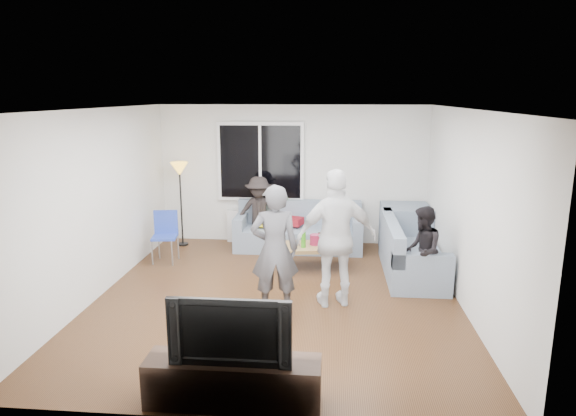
# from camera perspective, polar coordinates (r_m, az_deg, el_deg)

# --- Properties ---
(floor) EXTENTS (5.00, 5.50, 0.04)m
(floor) POSITION_cam_1_polar(r_m,az_deg,el_deg) (7.16, -1.24, -10.23)
(floor) COLOR #56351C
(floor) RESTS_ON ground
(ceiling) EXTENTS (5.00, 5.50, 0.04)m
(ceiling) POSITION_cam_1_polar(r_m,az_deg,el_deg) (6.59, -1.35, 11.40)
(ceiling) COLOR white
(ceiling) RESTS_ON ground
(wall_back) EXTENTS (5.00, 0.04, 2.60)m
(wall_back) POSITION_cam_1_polar(r_m,az_deg,el_deg) (9.46, 0.55, 3.81)
(wall_back) COLOR silver
(wall_back) RESTS_ON ground
(wall_front) EXTENTS (5.00, 0.04, 2.60)m
(wall_front) POSITION_cam_1_polar(r_m,az_deg,el_deg) (4.12, -5.56, -8.33)
(wall_front) COLOR silver
(wall_front) RESTS_ON ground
(wall_left) EXTENTS (0.04, 5.50, 2.60)m
(wall_left) POSITION_cam_1_polar(r_m,az_deg,el_deg) (7.46, -20.92, 0.50)
(wall_left) COLOR silver
(wall_left) RESTS_ON ground
(wall_right) EXTENTS (0.04, 5.50, 2.60)m
(wall_right) POSITION_cam_1_polar(r_m,az_deg,el_deg) (6.95, 19.84, -0.28)
(wall_right) COLOR silver
(wall_right) RESTS_ON ground
(window_frame) EXTENTS (1.62, 0.06, 1.47)m
(window_frame) POSITION_cam_1_polar(r_m,az_deg,el_deg) (9.41, -3.14, 5.28)
(window_frame) COLOR white
(window_frame) RESTS_ON wall_back
(window_glass) EXTENTS (1.50, 0.02, 1.35)m
(window_glass) POSITION_cam_1_polar(r_m,az_deg,el_deg) (9.37, -3.18, 5.25)
(window_glass) COLOR black
(window_glass) RESTS_ON window_frame
(window_mullion) EXTENTS (0.05, 0.03, 1.35)m
(window_mullion) POSITION_cam_1_polar(r_m,az_deg,el_deg) (9.36, -3.19, 5.24)
(window_mullion) COLOR white
(window_mullion) RESTS_ON window_frame
(radiator) EXTENTS (1.30, 0.12, 0.62)m
(radiator) POSITION_cam_1_polar(r_m,az_deg,el_deg) (9.61, -3.09, -2.10)
(radiator) COLOR silver
(radiator) RESTS_ON floor
(potted_plant) EXTENTS (0.21, 0.19, 0.33)m
(potted_plant) POSITION_cam_1_polar(r_m,az_deg,el_deg) (9.42, -0.52, 0.57)
(potted_plant) COLOR #386F2C
(potted_plant) RESTS_ON radiator
(vase) EXTENTS (0.16, 0.16, 0.16)m
(vase) POSITION_cam_1_polar(r_m,az_deg,el_deg) (9.50, -3.62, 0.13)
(vase) COLOR white
(vase) RESTS_ON radiator
(sofa_back_section) EXTENTS (2.30, 0.85, 0.85)m
(sofa_back_section) POSITION_cam_1_polar(r_m,az_deg,el_deg) (9.14, 1.20, -2.12)
(sofa_back_section) COLOR slate
(sofa_back_section) RESTS_ON floor
(sofa_right_section) EXTENTS (2.00, 0.85, 0.85)m
(sofa_right_section) POSITION_cam_1_polar(r_m,az_deg,el_deg) (8.14, 13.98, -4.41)
(sofa_right_section) COLOR slate
(sofa_right_section) RESTS_ON floor
(sofa_corner) EXTENTS (0.85, 0.85, 0.85)m
(sofa_corner) POSITION_cam_1_polar(r_m,az_deg,el_deg) (9.22, 13.17, -2.34)
(sofa_corner) COLOR slate
(sofa_corner) RESTS_ON floor
(cushion_yellow) EXTENTS (0.42, 0.37, 0.14)m
(cushion_yellow) POSITION_cam_1_polar(r_m,az_deg,el_deg) (9.16, -2.24, -1.56)
(cushion_yellow) COLOR gold
(cushion_yellow) RESTS_ON sofa_back_section
(cushion_red) EXTENTS (0.44, 0.40, 0.13)m
(cushion_red) POSITION_cam_1_polar(r_m,az_deg,el_deg) (9.19, 0.48, -1.50)
(cushion_red) COLOR maroon
(cushion_red) RESTS_ON sofa_back_section
(coffee_table) EXTENTS (1.18, 0.76, 0.40)m
(coffee_table) POSITION_cam_1_polar(r_m,az_deg,el_deg) (8.19, 2.99, -5.58)
(coffee_table) COLOR olive
(coffee_table) RESTS_ON floor
(pitcher) EXTENTS (0.17, 0.17, 0.17)m
(pitcher) POSITION_cam_1_polar(r_m,az_deg,el_deg) (8.13, 3.10, -3.62)
(pitcher) COLOR maroon
(pitcher) RESTS_ON coffee_table
(side_chair) EXTENTS (0.45, 0.45, 0.86)m
(side_chair) POSITION_cam_1_polar(r_m,az_deg,el_deg) (8.69, -13.86, -3.28)
(side_chair) COLOR #2842B0
(side_chair) RESTS_ON floor
(floor_lamp) EXTENTS (0.32, 0.32, 1.56)m
(floor_lamp) POSITION_cam_1_polar(r_m,az_deg,el_deg) (9.51, -12.08, 0.38)
(floor_lamp) COLOR yellow
(floor_lamp) RESTS_ON floor
(player_left) EXTENTS (0.68, 0.50, 1.69)m
(player_left) POSITION_cam_1_polar(r_m,az_deg,el_deg) (6.41, -1.53, -4.77)
(player_left) COLOR #434348
(player_left) RESTS_ON floor
(player_right) EXTENTS (1.16, 0.70, 1.85)m
(player_right) POSITION_cam_1_polar(r_m,az_deg,el_deg) (6.63, 5.55, -3.50)
(player_right) COLOR silver
(player_right) RESTS_ON floor
(spectator_right) EXTENTS (0.56, 0.67, 1.27)m
(spectator_right) POSITION_cam_1_polar(r_m,az_deg,el_deg) (7.30, 15.03, -4.74)
(spectator_right) COLOR black
(spectator_right) RESTS_ON floor
(spectator_back) EXTENTS (0.90, 0.58, 1.33)m
(spectator_back) POSITION_cam_1_polar(r_m,az_deg,el_deg) (9.19, -3.33, -0.52)
(spectator_back) COLOR black
(spectator_back) RESTS_ON floor
(tv_console) EXTENTS (1.60, 0.40, 0.44)m
(tv_console) POSITION_cam_1_polar(r_m,az_deg,el_deg) (4.87, -6.25, -19.04)
(tv_console) COLOR #302018
(tv_console) RESTS_ON floor
(television) EXTENTS (1.10, 0.14, 0.63)m
(television) POSITION_cam_1_polar(r_m,az_deg,el_deg) (4.61, -6.42, -13.37)
(television) COLOR black
(television) RESTS_ON tv_console
(bottle_c) EXTENTS (0.07, 0.07, 0.17)m
(bottle_c) POSITION_cam_1_polar(r_m,az_deg,el_deg) (8.22, 3.65, -3.41)
(bottle_c) COLOR black
(bottle_c) RESTS_ON coffee_table
(bottle_e) EXTENTS (0.07, 0.07, 0.22)m
(bottle_e) POSITION_cam_1_polar(r_m,az_deg,el_deg) (8.23, 5.31, -3.29)
(bottle_e) COLOR black
(bottle_e) RESTS_ON coffee_table
(bottle_b) EXTENTS (0.08, 0.08, 0.26)m
(bottle_b) POSITION_cam_1_polar(r_m,az_deg,el_deg) (7.97, 1.76, -3.62)
(bottle_b) COLOR #39941A
(bottle_b) RESTS_ON coffee_table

